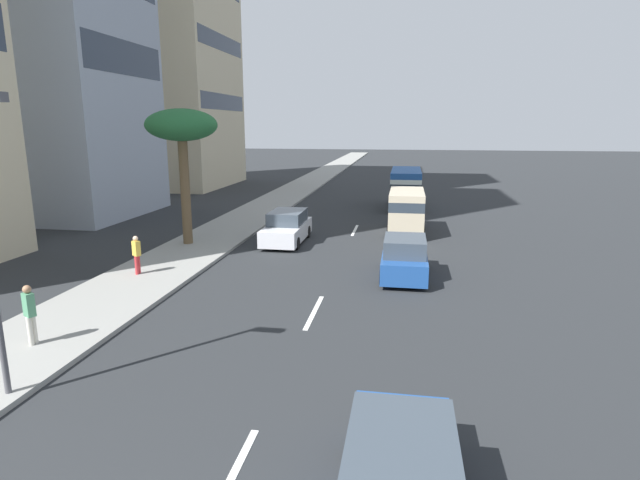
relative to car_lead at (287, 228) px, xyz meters
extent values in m
plane|color=#26282B|center=(8.66, -3.30, -0.79)|extent=(198.00, 198.00, 0.00)
cube|color=gray|center=(8.66, 4.18, -0.72)|extent=(162.00, 3.82, 0.15)
cube|color=silver|center=(-10.17, -3.30, -0.79)|extent=(3.20, 0.16, 0.01)
cube|color=silver|center=(3.73, -3.30, -0.79)|extent=(3.20, 0.16, 0.01)
cube|color=silver|center=(-0.07, 0.00, -0.20)|extent=(4.78, 1.88, 0.83)
cube|color=#38424C|center=(0.17, 0.00, 0.55)|extent=(2.63, 1.73, 0.68)
cylinder|color=black|center=(-1.55, -0.86, -0.47)|extent=(0.64, 0.22, 0.64)
cylinder|color=black|center=(-1.55, 0.86, -0.47)|extent=(0.64, 0.22, 0.64)
cylinder|color=black|center=(1.41, -0.86, -0.47)|extent=(0.64, 0.22, 0.64)
cylinder|color=black|center=(1.41, 0.86, -0.47)|extent=(0.64, 0.22, 0.64)
cube|color=silver|center=(12.68, -6.23, 0.56)|extent=(6.61, 2.16, 2.25)
cube|color=#1E4C93|center=(12.68, -6.23, 1.90)|extent=(6.61, 2.16, 0.43)
cube|color=#28333D|center=(12.68, -6.23, 0.99)|extent=(6.62, 2.16, 0.75)
cylinder|color=black|center=(14.60, -5.20, -0.37)|extent=(0.84, 0.26, 0.84)
cylinder|color=black|center=(14.60, -7.25, -0.37)|extent=(0.84, 0.26, 0.84)
cylinder|color=black|center=(10.76, -5.20, -0.37)|extent=(0.84, 0.26, 0.84)
cylinder|color=black|center=(10.76, -7.25, -0.37)|extent=(0.84, 0.26, 0.84)
cube|color=#1E478C|center=(-5.46, -6.26, -0.20)|extent=(4.18, 1.81, 0.84)
cube|color=#38424C|center=(-5.67, -6.26, 0.57)|extent=(2.30, 1.67, 0.69)
cylinder|color=black|center=(-4.17, -5.43, -0.47)|extent=(0.64, 0.22, 0.64)
cylinder|color=black|center=(-4.17, -7.09, -0.47)|extent=(0.64, 0.22, 0.64)
cylinder|color=black|center=(-6.76, -5.43, -0.47)|extent=(0.64, 0.22, 0.64)
cylinder|color=black|center=(-6.76, -7.09, -0.47)|extent=(0.64, 0.22, 0.64)
cube|color=beige|center=(3.43, -6.30, 0.54)|extent=(4.61, 1.94, 2.27)
cube|color=#2D3842|center=(3.43, -6.30, 1.04)|extent=(4.62, 1.94, 0.55)
cylinder|color=black|center=(4.81, -5.38, -0.43)|extent=(0.72, 0.24, 0.72)
cylinder|color=black|center=(4.81, -7.22, -0.43)|extent=(0.72, 0.24, 0.72)
cylinder|color=black|center=(2.05, -5.38, -0.43)|extent=(0.72, 0.24, 0.72)
cylinder|color=black|center=(2.05, -7.22, -0.43)|extent=(0.72, 0.24, 0.72)
cube|color=#38424C|center=(-19.29, -6.27, 0.51)|extent=(2.43, 1.66, 0.65)
cylinder|color=black|center=(-17.70, -5.44, -0.47)|extent=(0.64, 0.22, 0.64)
cylinder|color=black|center=(-17.70, -7.10, -0.47)|extent=(0.64, 0.22, 0.64)
cylinder|color=beige|center=(-14.40, 3.98, -0.22)|extent=(0.14, 0.14, 0.84)
cylinder|color=beige|center=(-14.24, 3.98, -0.22)|extent=(0.14, 0.14, 0.84)
cube|color=#4C8C66|center=(-14.32, 3.98, 0.53)|extent=(0.34, 0.39, 0.66)
sphere|color=#9E7251|center=(-14.32, 3.98, 0.97)|extent=(0.23, 0.23, 0.23)
cylinder|color=red|center=(-7.46, 4.61, -0.25)|extent=(0.14, 0.14, 0.78)
cylinder|color=red|center=(-7.30, 4.61, -0.25)|extent=(0.14, 0.14, 0.78)
cube|color=gold|center=(-7.38, 4.61, 0.44)|extent=(0.35, 0.39, 0.62)
sphere|color=beige|center=(-7.38, 4.61, 0.86)|extent=(0.21, 0.21, 0.21)
cylinder|color=brown|center=(-1.71, 4.90, 2.10)|extent=(0.49, 0.49, 5.50)
ellipsoid|color=#236033|center=(-1.71, 4.90, 5.38)|extent=(3.54, 3.54, 1.59)
cube|color=#2D3847|center=(6.01, 11.98, 9.62)|extent=(9.26, 0.08, 2.17)
cube|color=beige|center=(24.13, 18.07, 14.76)|extent=(12.94, 12.24, 31.11)
cube|color=#2D3847|center=(24.13, 11.98, 7.61)|extent=(11.91, 0.08, 1.56)
cube|color=#2D3847|center=(24.13, 11.98, 13.20)|extent=(11.91, 0.08, 1.56)
camera|label=1|loc=(-26.18, -6.17, 5.38)|focal=28.66mm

